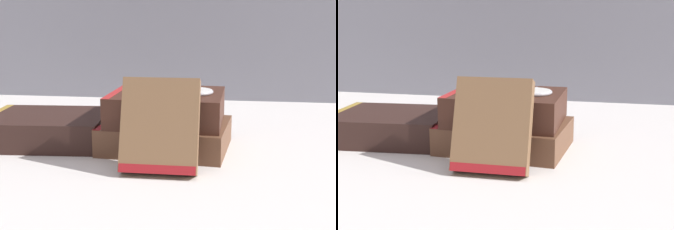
# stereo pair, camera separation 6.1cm
# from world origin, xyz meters

# --- Properties ---
(ground_plane) EXTENTS (3.00, 3.00, 0.00)m
(ground_plane) POSITION_xyz_m (0.00, 0.00, 0.00)
(ground_plane) COLOR silver
(book_flat_bottom) EXTENTS (0.21, 0.17, 0.04)m
(book_flat_bottom) POSITION_xyz_m (0.02, 0.03, 0.02)
(book_flat_bottom) COLOR brown
(book_flat_bottom) RESTS_ON ground_plane
(book_flat_top) EXTENTS (0.18, 0.16, 0.05)m
(book_flat_top) POSITION_xyz_m (0.02, 0.04, 0.07)
(book_flat_top) COLOR #422319
(book_flat_top) RESTS_ON book_flat_bottom
(book_side_left) EXTENTS (0.21, 0.17, 0.05)m
(book_side_left) POSITION_xyz_m (-0.18, 0.04, 0.02)
(book_side_left) COLOR #331E19
(book_side_left) RESTS_ON ground_plane
(book_leaning_front) EXTENTS (0.11, 0.07, 0.13)m
(book_leaning_front) POSITION_xyz_m (0.04, -0.08, 0.06)
(book_leaning_front) COLOR brown
(book_leaning_front) RESTS_ON ground_plane
(pocket_watch) EXTENTS (0.06, 0.06, 0.01)m
(pocket_watch) POSITION_xyz_m (0.07, 0.03, 0.10)
(pocket_watch) COLOR white
(pocket_watch) RESTS_ON book_flat_top
(reading_glasses) EXTENTS (0.10, 0.05, 0.00)m
(reading_glasses) POSITION_xyz_m (-0.00, 0.18, 0.00)
(reading_glasses) COLOR #4C3828
(reading_glasses) RESTS_ON ground_plane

